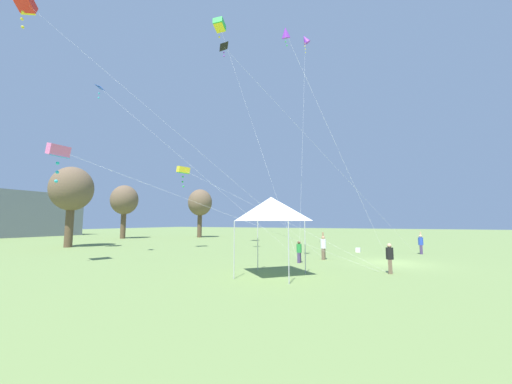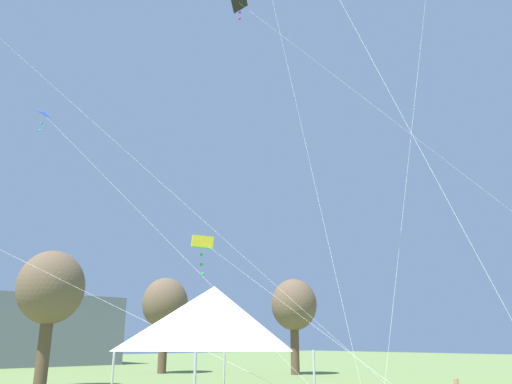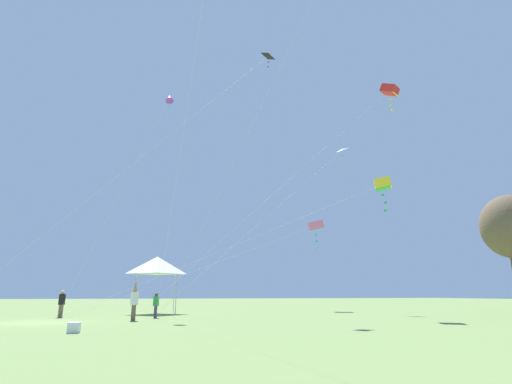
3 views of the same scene
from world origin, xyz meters
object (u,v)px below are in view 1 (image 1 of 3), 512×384
Objects in this scene: kite_pink_box_1 at (58,151)px; kite_yellow_box_4 at (183,170)px; person_green_shirt at (299,251)px; kite_purple_diamond_3 at (286,33)px; kite_purple_diamond_5 at (305,40)px; kite_green_box_6 at (219,25)px; kite_black_delta_2 at (225,49)px; kite_red_box_7 at (25,3)px; person_white_shirt at (323,246)px; person_black_shirt at (390,257)px; cooler_box at (358,250)px; person_blue_shirt at (421,243)px; festival_tent at (271,209)px; kite_blue_delta_0 at (102,89)px.

kite_pink_box_1 is 1.00× the size of kite_yellow_box_4.
kite_purple_diamond_3 is (-2.13, 0.10, 15.43)m from person_green_shirt.
kite_purple_diamond_5 is 0.92× the size of kite_green_box_6.
kite_green_box_6 is at bearing -42.21° from kite_yellow_box_4.
kite_yellow_box_4 is at bearing 66.39° from kite_black_delta_2.
kite_black_delta_2 reaches higher than kite_pink_box_1.
kite_purple_diamond_5 is at bearing -49.06° from kite_red_box_7.
person_white_shirt is 28.98m from kite_green_box_6.
kite_purple_diamond_5 is at bearing -50.89° from person_black_shirt.
person_white_shirt is 25.23m from kite_purple_diamond_5.
kite_yellow_box_4 reaches higher than person_black_shirt.
kite_purple_diamond_3 is (-11.50, 3.25, 16.06)m from cooler_box.
kite_purple_diamond_3 is at bearing 126.40° from person_blue_shirt.
festival_tent is at bearing 168.19° from cooler_box.
cooler_box is at bearing -73.60° from kite_yellow_box_4.
person_white_shirt is at bearing -109.93° from kite_green_box_6.
festival_tent is at bearing -133.17° from kite_black_delta_2.
person_blue_shirt is 24.57m from kite_yellow_box_4.
person_black_shirt is at bearing -79.74° from kite_red_box_7.
person_blue_shirt is at bearing -94.64° from person_black_shirt.
kite_red_box_7 is at bearing 130.94° from kite_purple_diamond_5.
person_white_shirt is at bearing 164.49° from cooler_box.
kite_purple_diamond_3 is 0.81× the size of kite_yellow_box_4.
person_blue_shirt is 25.36m from kite_black_delta_2.
kite_blue_delta_0 reaches higher than cooler_box.
kite_blue_delta_0 reaches higher than kite_yellow_box_4.
kite_purple_diamond_5 reaches higher than kite_yellow_box_4.
person_white_shirt is 6.47m from person_black_shirt.
kite_yellow_box_4 is (-5.69, 22.68, 7.54)m from person_blue_shirt.
kite_purple_diamond_5 is at bearing -26.87° from kite_black_delta_2.
festival_tent is 2.14× the size of person_blue_shirt.
kite_red_box_7 is at bearing 82.44° from kite_pink_box_1.
festival_tent is at bearing -177.63° from kite_purple_diamond_3.
kite_purple_diamond_3 is (6.30, -14.51, 8.47)m from kite_pink_box_1.
kite_yellow_box_4 is at bearing -2.10° from kite_pink_box_1.
kite_red_box_7 is at bearing 140.87° from kite_green_box_6.
person_blue_shirt is 0.95× the size of person_white_shirt.
kite_yellow_box_4 is at bearing 137.79° from kite_green_box_6.
festival_tent is 0.26× the size of kite_blue_delta_0.
kite_purple_diamond_5 is at bearing -41.11° from kite_blue_delta_0.
kite_black_delta_2 reaches higher than person_green_shirt.
kite_purple_diamond_5 is at bearing -115.98° from person_white_shirt.
person_blue_shirt is at bearing -35.51° from kite_purple_diamond_3.
kite_blue_delta_0 reaches higher than person_blue_shirt.
kite_green_box_6 is (12.61, 11.61, 22.97)m from festival_tent.
kite_purple_diamond_3 reaches higher than kite_blue_delta_0.
kite_purple_diamond_3 is at bearing -56.76° from person_green_shirt.
kite_purple_diamond_3 is (2.49, -15.72, 2.01)m from kite_blue_delta_0.
festival_tent reaches higher than cooler_box.
kite_blue_delta_0 is 0.67× the size of kite_purple_diamond_5.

